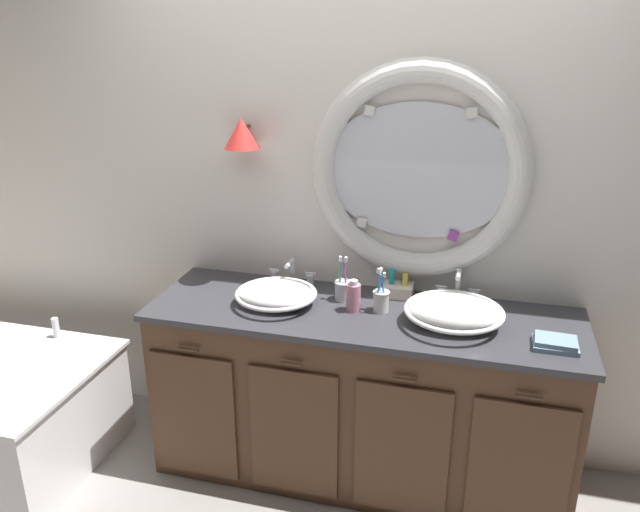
# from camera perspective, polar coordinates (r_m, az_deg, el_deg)

# --- Properties ---
(ground_plane) EXTENTS (14.00, 14.00, 0.00)m
(ground_plane) POSITION_cam_1_polar(r_m,az_deg,el_deg) (3.16, 0.64, -21.09)
(ground_plane) COLOR gray
(back_wall_assembly) EXTENTS (6.40, 0.26, 2.60)m
(back_wall_assembly) POSITION_cam_1_polar(r_m,az_deg,el_deg) (3.03, 3.91, 5.52)
(back_wall_assembly) COLOR silver
(back_wall_assembly) RESTS_ON ground_plane
(vanity_counter) EXTENTS (1.96, 0.64, 0.86)m
(vanity_counter) POSITION_cam_1_polar(r_m,az_deg,el_deg) (3.08, 3.69, -12.30)
(vanity_counter) COLOR brown
(vanity_counter) RESTS_ON ground_plane
(sink_basin_left) EXTENTS (0.38, 0.38, 0.10)m
(sink_basin_left) POSITION_cam_1_polar(r_m,az_deg,el_deg) (2.92, -4.00, -3.45)
(sink_basin_left) COLOR white
(sink_basin_left) RESTS_ON vanity_counter
(sink_basin_right) EXTENTS (0.43, 0.43, 0.13)m
(sink_basin_right) POSITION_cam_1_polar(r_m,az_deg,el_deg) (2.78, 12.03, -4.93)
(sink_basin_right) COLOR white
(sink_basin_right) RESTS_ON vanity_counter
(faucet_set_left) EXTENTS (0.24, 0.12, 0.14)m
(faucet_set_left) POSITION_cam_1_polar(r_m,az_deg,el_deg) (3.13, -2.56, -1.66)
(faucet_set_left) COLOR silver
(faucet_set_left) RESTS_ON vanity_counter
(faucet_set_right) EXTENTS (0.20, 0.13, 0.17)m
(faucet_set_right) POSITION_cam_1_polar(r_m,az_deg,el_deg) (3.00, 12.34, -2.96)
(faucet_set_right) COLOR silver
(faucet_set_right) RESTS_ON vanity_counter
(toothbrush_holder_left) EXTENTS (0.08, 0.08, 0.22)m
(toothbrush_holder_left) POSITION_cam_1_polar(r_m,az_deg,el_deg) (2.96, 2.10, -3.01)
(toothbrush_holder_left) COLOR silver
(toothbrush_holder_left) RESTS_ON vanity_counter
(toothbrush_holder_right) EXTENTS (0.08, 0.08, 0.21)m
(toothbrush_holder_right) POSITION_cam_1_polar(r_m,az_deg,el_deg) (2.85, 5.54, -3.92)
(toothbrush_holder_right) COLOR white
(toothbrush_holder_right) RESTS_ON vanity_counter
(soap_dispenser) EXTENTS (0.07, 0.07, 0.16)m
(soap_dispenser) POSITION_cam_1_polar(r_m,az_deg,el_deg) (2.85, 3.04, -3.69)
(soap_dispenser) COLOR pink
(soap_dispenser) RESTS_ON vanity_counter
(folded_hand_towel) EXTENTS (0.18, 0.13, 0.04)m
(folded_hand_towel) POSITION_cam_1_polar(r_m,az_deg,el_deg) (2.72, 20.54, -7.41)
(folded_hand_towel) COLOR #7593A8
(folded_hand_towel) RESTS_ON vanity_counter
(toiletry_basket) EXTENTS (0.14, 0.11, 0.13)m
(toiletry_basket) POSITION_cam_1_polar(r_m,az_deg,el_deg) (3.03, 7.06, -2.99)
(toiletry_basket) COLOR beige
(toiletry_basket) RESTS_ON vanity_counter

